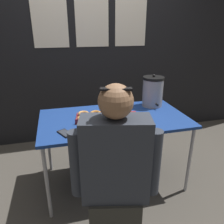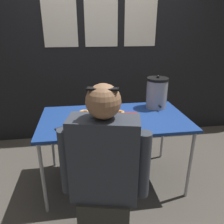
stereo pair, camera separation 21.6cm
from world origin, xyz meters
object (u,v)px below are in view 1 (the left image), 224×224
object	(u,v)px
cell_phone	(65,133)
coffee_urn	(153,91)
donut_box	(106,116)
person_seated	(115,176)

from	to	relation	value
cell_phone	coffee_urn	bearing A→B (deg)	-2.05
donut_box	cell_phone	distance (m)	0.47
coffee_urn	cell_phone	world-z (taller)	coffee_urn
coffee_urn	cell_phone	size ratio (longest dim) A/B	2.09
coffee_urn	cell_phone	distance (m)	1.12
donut_box	person_seated	world-z (taller)	person_seated
donut_box	coffee_urn	distance (m)	0.66
coffee_urn	person_seated	size ratio (longest dim) A/B	0.28
coffee_urn	cell_phone	bearing A→B (deg)	-154.87
cell_phone	donut_box	bearing A→B (deg)	3.01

